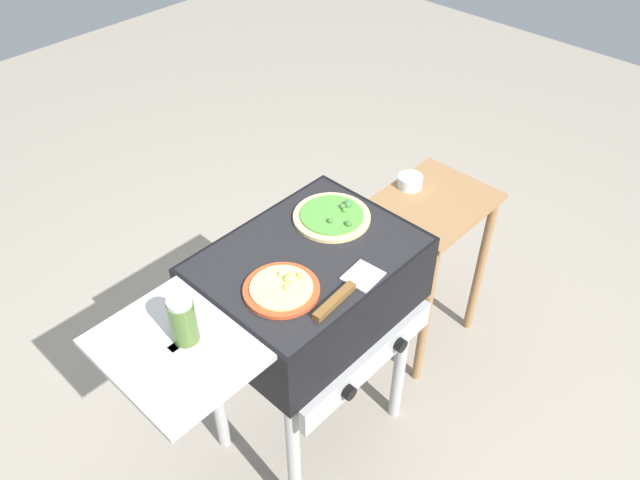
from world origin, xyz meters
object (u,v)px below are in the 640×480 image
(pizza_cheese, at_px, (282,288))
(prep_table, at_px, (428,242))
(sauce_jar, at_px, (182,319))
(topping_bowl_near, at_px, (410,182))
(pizza_veggie, at_px, (332,216))
(grill, at_px, (307,291))
(spatula, at_px, (347,290))

(pizza_cheese, xyz_separation_m, prep_table, (0.82, 0.05, -0.39))
(sauce_jar, height_order, topping_bowl_near, sauce_jar)
(pizza_veggie, distance_m, sauce_jar, 0.61)
(sauce_jar, distance_m, prep_table, 1.19)
(pizza_cheese, distance_m, prep_table, 0.91)
(grill, height_order, topping_bowl_near, grill)
(pizza_veggie, relative_size, pizza_cheese, 1.14)
(pizza_veggie, bearing_deg, sauce_jar, -174.86)
(pizza_cheese, bearing_deg, sauce_jar, 168.31)
(sauce_jar, bearing_deg, pizza_veggie, 5.14)
(topping_bowl_near, bearing_deg, prep_table, -93.67)
(sauce_jar, bearing_deg, pizza_cheese, -11.69)
(spatula, height_order, prep_table, spatula)
(spatula, relative_size, prep_table, 0.36)
(pizza_cheese, bearing_deg, prep_table, 3.80)
(pizza_cheese, bearing_deg, pizza_veggie, 19.12)
(grill, distance_m, pizza_cheese, 0.22)
(grill, xyz_separation_m, spatula, (-0.03, -0.18, 0.15))
(pizza_cheese, relative_size, prep_table, 0.29)
(grill, bearing_deg, pizza_veggie, 19.09)
(grill, height_order, spatula, spatula)
(pizza_veggie, height_order, pizza_cheese, same)
(pizza_veggie, xyz_separation_m, topping_bowl_near, (0.50, 0.06, -0.16))
(pizza_veggie, height_order, topping_bowl_near, pizza_veggie)
(pizza_veggie, distance_m, prep_table, 0.63)
(grill, xyz_separation_m, pizza_veggie, (0.18, 0.06, 0.15))
(sauce_jar, relative_size, prep_table, 0.19)
(sauce_jar, bearing_deg, topping_bowl_near, 5.89)
(pizza_veggie, relative_size, sauce_jar, 1.74)
(pizza_veggie, relative_size, prep_table, 0.33)
(pizza_cheese, bearing_deg, spatula, -48.75)
(grill, bearing_deg, spatula, -98.79)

